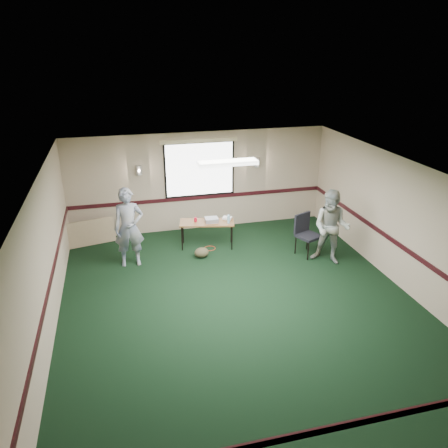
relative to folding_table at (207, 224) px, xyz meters
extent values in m
plane|color=black|center=(0.08, -2.75, -0.63)|extent=(8.00, 8.00, 0.00)
plane|color=tan|center=(0.08, 1.25, 0.72)|extent=(7.00, 0.00, 7.00)
plane|color=tan|center=(0.08, -6.75, 0.72)|extent=(7.00, 0.00, 7.00)
plane|color=tan|center=(-3.42, -2.75, 0.72)|extent=(0.00, 8.00, 8.00)
plane|color=tan|center=(3.58, -2.75, 0.72)|extent=(0.00, 8.00, 8.00)
plane|color=silver|center=(0.08, -2.75, 2.07)|extent=(8.00, 8.00, 0.00)
cube|color=black|center=(0.08, 1.24, 0.27)|extent=(7.00, 0.03, 0.10)
cube|color=black|center=(0.08, -6.73, 0.27)|extent=(7.00, 0.03, 0.10)
cube|color=black|center=(-3.41, -2.75, 0.27)|extent=(0.03, 8.00, 0.10)
cube|color=black|center=(3.56, -2.75, 0.27)|extent=(0.03, 8.00, 0.10)
cube|color=black|center=(0.08, 1.23, 1.07)|extent=(1.90, 0.01, 1.50)
cube|color=white|center=(0.08, 1.22, 1.07)|extent=(1.80, 0.02, 1.40)
cube|color=beige|center=(0.08, 1.22, 1.84)|extent=(2.05, 0.08, 0.10)
cylinder|color=silver|center=(-1.52, 1.19, 1.17)|extent=(0.16, 0.16, 0.25)
cylinder|color=silver|center=(1.68, 1.19, 1.17)|extent=(0.16, 0.16, 0.25)
cube|color=white|center=(0.08, -1.75, 2.01)|extent=(1.20, 0.32, 0.08)
cube|color=brown|center=(0.00, 0.00, 0.03)|extent=(1.44, 0.82, 0.04)
cylinder|color=black|center=(-0.66, -0.08, -0.31)|extent=(0.03, 0.03, 0.64)
cylinder|color=black|center=(0.56, -0.35, -0.31)|extent=(0.03, 0.03, 0.64)
cylinder|color=black|center=(-0.56, 0.35, -0.31)|extent=(0.03, 0.03, 0.64)
cylinder|color=black|center=(0.66, 0.08, -0.31)|extent=(0.03, 0.03, 0.64)
cube|color=gray|center=(0.11, -0.03, 0.10)|extent=(0.33, 0.28, 0.11)
cube|color=white|center=(0.54, 0.06, 0.08)|extent=(0.27, 0.26, 0.05)
cylinder|color=red|center=(-0.27, 0.08, 0.11)|extent=(0.07, 0.07, 0.11)
cylinder|color=#7BAECA|center=(0.51, -0.22, 0.16)|extent=(0.07, 0.07, 0.22)
ellipsoid|color=#3F3924|center=(-0.26, -0.57, -0.50)|extent=(0.42, 0.37, 0.25)
torus|color=red|center=(0.04, -0.15, -0.62)|extent=(0.32, 0.32, 0.01)
cube|color=#9E8061|center=(-2.90, 0.85, -0.30)|extent=(1.28, 0.46, 0.65)
cube|color=black|center=(2.30, -1.06, -0.13)|extent=(0.65, 0.65, 0.07)
cube|color=black|center=(2.20, -0.84, 0.14)|extent=(0.48, 0.24, 0.49)
cylinder|color=black|center=(2.19, -1.33, -0.40)|extent=(0.03, 0.03, 0.46)
cylinder|color=black|center=(2.57, -1.17, -0.40)|extent=(0.03, 0.03, 0.46)
cylinder|color=black|center=(2.02, -0.95, -0.40)|extent=(0.03, 0.03, 0.46)
cylinder|color=black|center=(2.41, -0.78, -0.40)|extent=(0.03, 0.03, 0.46)
imported|color=#3C4D85|center=(-1.93, -0.51, 0.31)|extent=(0.68, 0.45, 1.87)
imported|color=#6C8EA8|center=(2.62, -1.54, 0.26)|extent=(1.10, 1.07, 1.78)
camera|label=1|loc=(-2.06, -9.92, 4.23)|focal=35.00mm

